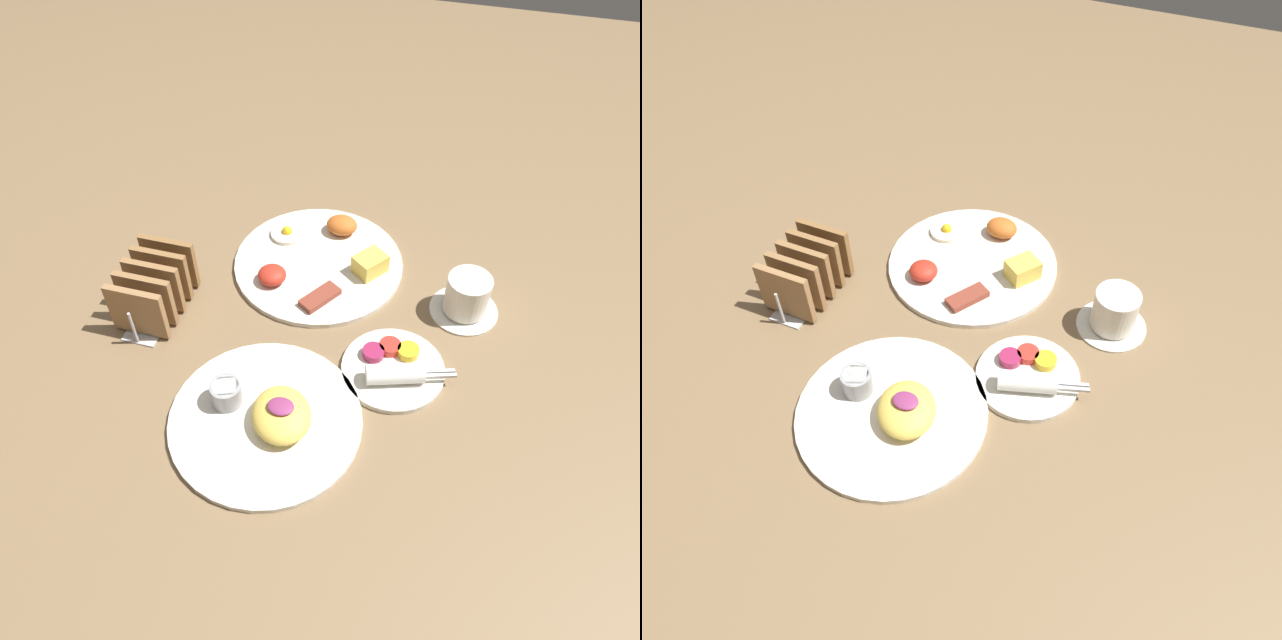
% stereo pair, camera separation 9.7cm
% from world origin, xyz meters
% --- Properties ---
extents(ground_plane, '(3.00, 3.00, 0.00)m').
position_xyz_m(ground_plane, '(0.00, 0.00, 0.00)').
color(ground_plane, brown).
extents(plate_breakfast, '(0.32, 0.32, 0.05)m').
position_xyz_m(plate_breakfast, '(0.03, 0.21, 0.01)').
color(plate_breakfast, silver).
rests_on(plate_breakfast, ground_plane).
extents(plate_condiments, '(0.18, 0.17, 0.04)m').
position_xyz_m(plate_condiments, '(0.22, -0.00, 0.01)').
color(plate_condiments, silver).
rests_on(plate_condiments, ground_plane).
extents(plate_foreground, '(0.30, 0.30, 0.06)m').
position_xyz_m(plate_foreground, '(0.05, -0.14, 0.01)').
color(plate_foreground, silver).
rests_on(plate_foreground, ground_plane).
extents(toast_rack, '(0.10, 0.18, 0.10)m').
position_xyz_m(toast_rack, '(-0.21, 0.03, 0.05)').
color(toast_rack, '#B7B7BC').
rests_on(toast_rack, ground_plane).
extents(coffee_cup, '(0.12, 0.12, 0.08)m').
position_xyz_m(coffee_cup, '(0.31, 0.16, 0.04)').
color(coffee_cup, silver).
rests_on(coffee_cup, ground_plane).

